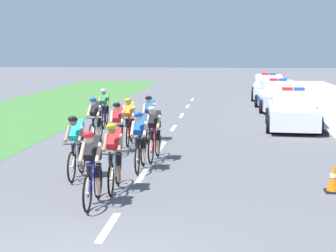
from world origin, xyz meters
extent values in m
cube|color=#9E9E99|center=(5.70, 14.00, 0.07)|extent=(0.16, 60.00, 0.13)
cube|color=white|center=(0.00, 2.28, 0.00)|extent=(0.14, 1.60, 0.01)
cube|color=white|center=(0.00, 6.28, 0.00)|extent=(0.14, 1.60, 0.01)
cube|color=white|center=(0.00, 10.28, 0.00)|extent=(0.14, 1.60, 0.01)
cube|color=white|center=(0.00, 14.28, 0.00)|extent=(0.14, 1.60, 0.01)
cube|color=white|center=(0.00, 18.28, 0.00)|extent=(0.14, 1.60, 0.01)
cube|color=white|center=(0.00, 22.28, 0.00)|extent=(0.14, 1.60, 0.01)
cube|color=white|center=(0.00, 26.28, 0.00)|extent=(0.14, 1.60, 0.01)
torus|color=black|center=(-0.58, 3.11, 0.36)|extent=(0.06, 0.72, 0.72)
cylinder|color=#99999E|center=(-0.58, 3.11, 0.36)|extent=(0.06, 0.06, 0.06)
torus|color=black|center=(-0.60, 4.11, 0.36)|extent=(0.06, 0.72, 0.72)
cylinder|color=#99999E|center=(-0.60, 4.11, 0.36)|extent=(0.06, 0.06, 0.06)
cylinder|color=#1E1E99|center=(-0.59, 3.56, 0.90)|extent=(0.05, 0.55, 0.04)
cylinder|color=#1E1E99|center=(-0.58, 3.39, 0.58)|extent=(0.05, 0.48, 0.63)
cylinder|color=#1E1E99|center=(-0.59, 3.76, 0.60)|extent=(0.04, 0.04, 0.65)
cylinder|color=black|center=(-0.58, 3.21, 0.88)|extent=(0.42, 0.04, 0.03)
cube|color=black|center=(-0.59, 3.76, 0.94)|extent=(0.11, 0.22, 0.05)
cube|color=black|center=(-0.59, 3.63, 1.14)|extent=(0.29, 0.55, 0.46)
cube|color=black|center=(-0.59, 3.75, 0.98)|extent=(0.29, 0.21, 0.18)
cylinder|color=black|center=(-0.50, 3.70, 0.64)|extent=(0.12, 0.23, 0.40)
cylinder|color=tan|center=(-0.50, 3.62, 0.37)|extent=(0.09, 0.16, 0.36)
cylinder|color=black|center=(-0.68, 3.70, 0.64)|extent=(0.11, 0.17, 0.40)
cylinder|color=tan|center=(-0.68, 3.62, 0.37)|extent=(0.09, 0.12, 0.36)
cylinder|color=tan|center=(-0.42, 3.42, 1.09)|extent=(0.09, 0.40, 0.35)
cylinder|color=tan|center=(-0.74, 3.42, 1.09)|extent=(0.09, 0.40, 0.35)
sphere|color=tan|center=(-0.58, 3.34, 1.38)|extent=(0.19, 0.19, 0.19)
ellipsoid|color=red|center=(-0.58, 3.33, 1.45)|extent=(0.24, 0.32, 0.24)
torus|color=black|center=(-0.36, 4.26, 0.36)|extent=(0.08, 0.73, 0.72)
cylinder|color=#99999E|center=(-0.36, 4.26, 0.36)|extent=(0.06, 0.06, 0.06)
torus|color=black|center=(-0.41, 5.26, 0.36)|extent=(0.08, 0.73, 0.72)
cylinder|color=#99999E|center=(-0.41, 5.26, 0.36)|extent=(0.06, 0.06, 0.06)
cylinder|color=white|center=(-0.39, 4.71, 0.90)|extent=(0.06, 0.55, 0.04)
cylinder|color=white|center=(-0.38, 4.53, 0.58)|extent=(0.06, 0.48, 0.63)
cylinder|color=white|center=(-0.40, 4.91, 0.60)|extent=(0.04, 0.04, 0.65)
cylinder|color=black|center=(-0.37, 4.36, 0.88)|extent=(0.42, 0.05, 0.03)
cube|color=black|center=(-0.40, 4.91, 0.94)|extent=(0.11, 0.22, 0.05)
cube|color=red|center=(-0.39, 4.78, 1.14)|extent=(0.31, 0.56, 0.45)
cube|color=black|center=(-0.40, 4.90, 0.98)|extent=(0.29, 0.21, 0.18)
cylinder|color=black|center=(-0.30, 4.85, 0.64)|extent=(0.12, 0.23, 0.40)
cylinder|color=#9E7051|center=(-0.30, 4.77, 0.37)|extent=(0.10, 0.16, 0.36)
cylinder|color=black|center=(-0.48, 4.84, 0.64)|extent=(0.12, 0.17, 0.40)
cylinder|color=#9E7051|center=(-0.48, 4.76, 0.37)|extent=(0.10, 0.13, 0.36)
cylinder|color=#9E7051|center=(-0.22, 4.57, 1.09)|extent=(0.10, 0.40, 0.35)
cylinder|color=#9E7051|center=(-0.54, 4.56, 1.09)|extent=(0.10, 0.40, 0.35)
sphere|color=#9E7051|center=(-0.38, 4.48, 1.38)|extent=(0.19, 0.19, 0.19)
ellipsoid|color=yellow|center=(-0.38, 4.47, 1.45)|extent=(0.25, 0.33, 0.24)
torus|color=black|center=(-1.52, 5.35, 0.36)|extent=(0.06, 0.72, 0.72)
cylinder|color=#99999E|center=(-1.52, 5.35, 0.36)|extent=(0.06, 0.06, 0.06)
torus|color=black|center=(-1.54, 6.35, 0.36)|extent=(0.06, 0.72, 0.72)
cylinder|color=#99999E|center=(-1.54, 6.35, 0.36)|extent=(0.06, 0.06, 0.06)
cylinder|color=silver|center=(-1.53, 5.80, 0.90)|extent=(0.05, 0.55, 0.04)
cylinder|color=silver|center=(-1.53, 5.62, 0.58)|extent=(0.05, 0.48, 0.63)
cylinder|color=silver|center=(-1.54, 6.00, 0.60)|extent=(0.04, 0.04, 0.65)
cylinder|color=black|center=(-1.52, 5.45, 0.88)|extent=(0.42, 0.04, 0.03)
cube|color=black|center=(-1.54, 6.00, 0.94)|extent=(0.11, 0.22, 0.05)
cube|color=#19B2B7|center=(-1.53, 5.87, 1.14)|extent=(0.29, 0.54, 0.47)
cube|color=black|center=(-1.53, 5.99, 0.98)|extent=(0.29, 0.21, 0.18)
cylinder|color=black|center=(-1.44, 5.94, 0.64)|extent=(0.12, 0.23, 0.40)
cylinder|color=#9E7051|center=(-1.44, 5.86, 0.37)|extent=(0.09, 0.16, 0.36)
cylinder|color=black|center=(-1.62, 5.94, 0.64)|extent=(0.11, 0.17, 0.40)
cylinder|color=#9E7051|center=(-1.62, 5.86, 0.37)|extent=(0.09, 0.12, 0.36)
cylinder|color=#9E7051|center=(-1.37, 5.66, 1.09)|extent=(0.09, 0.40, 0.35)
cylinder|color=#9E7051|center=(-1.69, 5.66, 1.09)|extent=(0.09, 0.40, 0.35)
sphere|color=#9E7051|center=(-1.52, 5.57, 1.38)|extent=(0.19, 0.19, 0.19)
ellipsoid|color=black|center=(-1.52, 5.56, 1.45)|extent=(0.24, 0.32, 0.24)
torus|color=black|center=(-0.14, 6.34, 0.36)|extent=(0.05, 0.72, 0.72)
cylinder|color=#99999E|center=(-0.14, 6.34, 0.36)|extent=(0.06, 0.06, 0.06)
torus|color=black|center=(-0.15, 7.34, 0.36)|extent=(0.05, 0.72, 0.72)
cylinder|color=#99999E|center=(-0.15, 7.34, 0.36)|extent=(0.06, 0.06, 0.06)
cylinder|color=black|center=(-0.15, 6.79, 0.90)|extent=(0.04, 0.55, 0.04)
cylinder|color=black|center=(-0.15, 6.61, 0.58)|extent=(0.04, 0.48, 0.63)
cylinder|color=black|center=(-0.15, 6.99, 0.60)|extent=(0.04, 0.04, 0.65)
cylinder|color=black|center=(-0.14, 6.44, 0.88)|extent=(0.42, 0.03, 0.03)
cube|color=black|center=(-0.15, 6.99, 0.94)|extent=(0.10, 0.22, 0.05)
cube|color=blue|center=(-0.15, 6.86, 1.14)|extent=(0.28, 0.55, 0.45)
cube|color=black|center=(-0.15, 6.98, 0.98)|extent=(0.28, 0.20, 0.18)
cylinder|color=black|center=(-0.06, 6.93, 0.64)|extent=(0.11, 0.22, 0.40)
cylinder|color=beige|center=(-0.06, 6.85, 0.37)|extent=(0.09, 0.15, 0.36)
cylinder|color=black|center=(-0.24, 6.93, 0.64)|extent=(0.11, 0.17, 0.40)
cylinder|color=beige|center=(-0.24, 6.85, 0.37)|extent=(0.09, 0.12, 0.36)
cylinder|color=beige|center=(0.01, 6.65, 1.09)|extent=(0.08, 0.40, 0.35)
cylinder|color=beige|center=(-0.31, 6.65, 1.09)|extent=(0.08, 0.40, 0.35)
sphere|color=beige|center=(-0.15, 6.56, 1.38)|extent=(0.19, 0.19, 0.19)
ellipsoid|color=blue|center=(-0.15, 6.55, 1.45)|extent=(0.23, 0.32, 0.24)
torus|color=black|center=(0.02, 7.64, 0.36)|extent=(0.09, 0.73, 0.72)
cylinder|color=#99999E|center=(0.02, 7.64, 0.36)|extent=(0.06, 0.06, 0.06)
torus|color=black|center=(0.08, 8.64, 0.36)|extent=(0.09, 0.73, 0.72)
cylinder|color=#99999E|center=(0.08, 8.64, 0.36)|extent=(0.06, 0.06, 0.06)
cylinder|color=#B21919|center=(0.05, 8.09, 0.90)|extent=(0.07, 0.55, 0.04)
cylinder|color=#B21919|center=(0.04, 7.91, 0.58)|extent=(0.07, 0.48, 0.63)
cylinder|color=#B21919|center=(0.06, 8.29, 0.60)|extent=(0.04, 0.04, 0.65)
cylinder|color=black|center=(0.02, 7.74, 0.88)|extent=(0.42, 0.05, 0.03)
cube|color=black|center=(0.06, 8.29, 0.94)|extent=(0.11, 0.23, 0.05)
cube|color=black|center=(0.05, 8.16, 1.14)|extent=(0.31, 0.56, 0.46)
cube|color=black|center=(0.06, 8.28, 0.98)|extent=(0.29, 0.22, 0.18)
cylinder|color=black|center=(0.14, 8.22, 0.64)|extent=(0.12, 0.23, 0.40)
cylinder|color=tan|center=(0.14, 8.14, 0.37)|extent=(0.10, 0.16, 0.36)
cylinder|color=black|center=(-0.03, 8.23, 0.64)|extent=(0.12, 0.18, 0.40)
cylinder|color=tan|center=(-0.04, 8.16, 0.37)|extent=(0.10, 0.13, 0.36)
cylinder|color=tan|center=(0.20, 7.94, 1.09)|extent=(0.10, 0.41, 0.35)
cylinder|color=tan|center=(-0.12, 7.96, 1.09)|extent=(0.10, 0.41, 0.35)
sphere|color=tan|center=(0.03, 7.87, 1.38)|extent=(0.19, 0.19, 0.19)
ellipsoid|color=white|center=(0.03, 7.86, 1.45)|extent=(0.25, 0.33, 0.24)
torus|color=black|center=(-1.11, 8.59, 0.36)|extent=(0.11, 0.72, 0.72)
cylinder|color=#99999E|center=(-1.11, 8.59, 0.36)|extent=(0.07, 0.07, 0.06)
torus|color=black|center=(-1.21, 9.58, 0.36)|extent=(0.11, 0.72, 0.72)
cylinder|color=#99999E|center=(-1.21, 9.58, 0.36)|extent=(0.07, 0.07, 0.06)
cylinder|color=white|center=(-1.16, 9.04, 0.90)|extent=(0.09, 0.55, 0.04)
cylinder|color=white|center=(-1.14, 8.86, 0.58)|extent=(0.09, 0.48, 0.63)
cylinder|color=white|center=(-1.18, 9.23, 0.60)|extent=(0.04, 0.04, 0.65)
cylinder|color=black|center=(-1.12, 8.69, 0.88)|extent=(0.42, 0.07, 0.03)
cube|color=black|center=(-1.18, 9.23, 0.94)|extent=(0.12, 0.23, 0.05)
cube|color=red|center=(-1.17, 9.11, 1.14)|extent=(0.33, 0.57, 0.45)
cube|color=black|center=(-1.18, 9.23, 0.98)|extent=(0.30, 0.23, 0.18)
cylinder|color=black|center=(-1.08, 9.18, 0.64)|extent=(0.13, 0.23, 0.40)
cylinder|color=tan|center=(-1.07, 9.10, 0.37)|extent=(0.10, 0.16, 0.36)
cylinder|color=black|center=(-1.26, 9.17, 0.64)|extent=(0.13, 0.18, 0.40)
cylinder|color=tan|center=(-1.25, 9.09, 0.37)|extent=(0.10, 0.13, 0.36)
cylinder|color=tan|center=(-0.99, 8.91, 1.09)|extent=(0.11, 0.41, 0.35)
cylinder|color=tan|center=(-1.30, 8.88, 1.09)|extent=(0.11, 0.41, 0.35)
sphere|color=tan|center=(-1.14, 8.81, 1.38)|extent=(0.19, 0.19, 0.19)
ellipsoid|color=black|center=(-1.14, 8.80, 1.45)|extent=(0.26, 0.34, 0.24)
torus|color=black|center=(-1.04, 9.98, 0.36)|extent=(0.09, 0.73, 0.72)
cylinder|color=#99999E|center=(-1.04, 9.98, 0.36)|extent=(0.06, 0.06, 0.06)
torus|color=black|center=(-1.10, 10.98, 0.36)|extent=(0.09, 0.73, 0.72)
cylinder|color=#99999E|center=(-1.10, 10.98, 0.36)|extent=(0.06, 0.06, 0.06)
cylinder|color=#B21919|center=(-1.06, 10.43, 0.90)|extent=(0.07, 0.55, 0.04)
cylinder|color=#B21919|center=(-1.05, 10.25, 0.58)|extent=(0.07, 0.48, 0.63)
cylinder|color=#B21919|center=(-1.07, 10.63, 0.60)|extent=(0.04, 0.04, 0.65)
cylinder|color=black|center=(-1.04, 10.08, 0.88)|extent=(0.42, 0.05, 0.03)
cube|color=black|center=(-1.07, 10.63, 0.94)|extent=(0.11, 0.23, 0.05)
cube|color=orange|center=(-1.07, 10.50, 1.14)|extent=(0.31, 0.56, 0.47)
cube|color=black|center=(-1.07, 10.62, 0.98)|extent=(0.29, 0.22, 0.18)
cylinder|color=black|center=(-0.98, 10.57, 0.64)|extent=(0.12, 0.23, 0.40)
cylinder|color=beige|center=(-0.98, 10.49, 0.37)|extent=(0.10, 0.16, 0.36)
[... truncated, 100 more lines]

